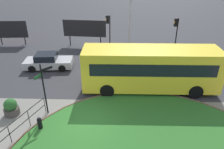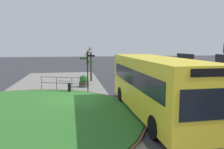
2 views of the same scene
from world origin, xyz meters
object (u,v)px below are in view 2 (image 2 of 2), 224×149
object	(u,v)px
bollard_foreground	(69,87)
car_far_lane	(132,70)
car_near_lane	(155,79)
billboard_left	(185,62)
planter_near_signpost	(84,82)
signpost_directional	(88,68)
bus_yellow	(155,84)
street_tree_bare	(90,64)

from	to	relation	value
bollard_foreground	car_far_lane	size ratio (longest dim) A/B	0.20
car_near_lane	billboard_left	world-z (taller)	billboard_left
bollard_foreground	planter_near_signpost	bearing A→B (deg)	149.89
car_near_lane	car_far_lane	size ratio (longest dim) A/B	1.02
car_far_lane	planter_near_signpost	xyz separation A→B (m)	(7.03, -6.39, -0.15)
signpost_directional	car_near_lane	world-z (taller)	signpost_directional
bollard_foreground	billboard_left	size ratio (longest dim) A/B	0.22
bus_yellow	street_tree_bare	world-z (taller)	street_tree_bare
planter_near_signpost	street_tree_bare	xyz separation A→B (m)	(-3.23, 0.84, 1.35)
car_far_lane	car_near_lane	bearing A→B (deg)	-174.12
planter_near_signpost	street_tree_bare	size ratio (longest dim) A/B	0.31
signpost_directional	bus_yellow	distance (m)	7.46
car_near_lane	planter_near_signpost	world-z (taller)	car_near_lane
planter_near_signpost	street_tree_bare	bearing A→B (deg)	165.39
bollard_foreground	bus_yellow	distance (m)	8.30
bus_yellow	planter_near_signpost	distance (m)	9.64
billboard_left	car_far_lane	bearing A→B (deg)	-105.05
signpost_directional	bus_yellow	size ratio (longest dim) A/B	0.35
car_near_lane	planter_near_signpost	bearing A→B (deg)	-97.09
signpost_directional	bollard_foreground	size ratio (longest dim) A/B	4.12
bus_yellow	car_near_lane	xyz separation A→B (m)	(-8.65, 3.36, -1.07)
signpost_directional	car_near_lane	bearing A→B (deg)	106.27
bollard_foreground	street_tree_bare	xyz separation A→B (m)	(-5.46, 2.13, 1.44)
billboard_left	bollard_foreground	bearing A→B (deg)	-65.45
signpost_directional	car_near_lane	size ratio (longest dim) A/B	0.79
signpost_directional	car_far_lane	xyz separation A→B (m)	(-9.22, 6.16, -1.33)
bus_yellow	bollard_foreground	bearing A→B (deg)	-145.35
signpost_directional	bus_yellow	xyz separation A→B (m)	(6.73, 3.21, -0.28)
car_near_lane	billboard_left	xyz separation A→B (m)	(-6.08, 6.27, 1.12)
signpost_directional	planter_near_signpost	size ratio (longest dim) A/B	3.03
car_far_lane	planter_near_signpost	distance (m)	9.50
signpost_directional	bus_yellow	bearing A→B (deg)	25.50
bollard_foreground	car_far_lane	xyz separation A→B (m)	(-9.25, 7.69, 0.23)
billboard_left	signpost_directional	bearing A→B (deg)	-62.73
bollard_foreground	bus_yellow	bearing A→B (deg)	35.25
signpost_directional	car_far_lane	size ratio (longest dim) A/B	0.81
signpost_directional	billboard_left	size ratio (longest dim) A/B	0.91
car_near_lane	planter_near_signpost	xyz separation A→B (m)	(-0.28, -6.80, -0.13)
bus_yellow	planter_near_signpost	bearing A→B (deg)	-159.50
bollard_foreground	street_tree_bare	distance (m)	6.03
signpost_directional	bollard_foreground	bearing A→B (deg)	-88.81
car_far_lane	billboard_left	size ratio (longest dim) A/B	1.14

